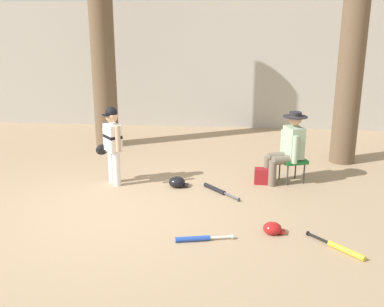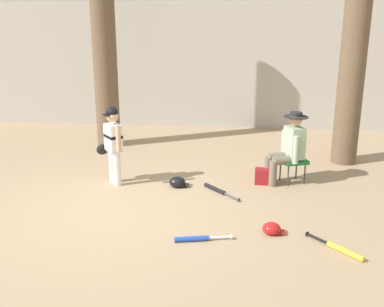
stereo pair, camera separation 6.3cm
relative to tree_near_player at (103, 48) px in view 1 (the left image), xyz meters
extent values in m
plane|color=#9E8466|center=(1.01, -3.56, -2.08)|extent=(60.00, 60.00, 0.00)
cube|color=#ADA89E|center=(1.01, 2.10, -0.54)|extent=(18.00, 0.36, 3.06)
cylinder|color=brown|center=(0.00, 0.00, 0.28)|extent=(0.50, 0.50, 4.71)
cone|color=brown|center=(0.00, 0.00, -2.08)|extent=(0.72, 0.72, 0.30)
cylinder|color=brown|center=(4.84, -0.74, 0.11)|extent=(0.47, 0.47, 4.37)
cone|color=brown|center=(4.84, -0.74, -2.08)|extent=(0.68, 0.68, 0.28)
cylinder|color=white|center=(0.85, -2.45, -1.79)|extent=(0.12, 0.12, 0.58)
cylinder|color=white|center=(0.73, -2.31, -1.79)|extent=(0.12, 0.12, 0.58)
cube|color=white|center=(0.79, -2.38, -1.28)|extent=(0.35, 0.36, 0.44)
cube|color=black|center=(0.79, -2.38, -1.25)|extent=(0.36, 0.37, 0.05)
sphere|color=tan|center=(0.79, -2.38, -0.93)|extent=(0.20, 0.20, 0.20)
sphere|color=black|center=(0.79, -2.38, -0.87)|extent=(0.19, 0.19, 0.19)
cube|color=black|center=(0.72, -2.43, -0.89)|extent=(0.17, 0.17, 0.02)
cylinder|color=tan|center=(0.93, -2.57, -1.24)|extent=(0.11, 0.11, 0.42)
cylinder|color=tan|center=(0.63, -2.24, -1.36)|extent=(0.11, 0.11, 0.40)
ellipsoid|color=black|center=(0.57, -2.26, -1.52)|extent=(0.25, 0.23, 0.18)
cube|color=#196B2D|center=(3.74, -1.98, -1.70)|extent=(0.51, 0.51, 0.06)
cylinder|color=#333338|center=(3.65, -2.17, -1.89)|extent=(0.02, 0.02, 0.38)
cylinder|color=#333338|center=(3.54, -1.89, -1.89)|extent=(0.02, 0.02, 0.38)
cylinder|color=#333338|center=(3.93, -2.06, -1.89)|extent=(0.02, 0.02, 0.38)
cylinder|color=#333338|center=(3.83, -1.78, -1.89)|extent=(0.02, 0.02, 0.38)
cylinder|color=#6B6051|center=(3.40, -2.21, -1.86)|extent=(0.13, 0.13, 0.43)
cylinder|color=#6B6051|center=(3.33, -2.02, -1.86)|extent=(0.13, 0.13, 0.43)
cylinder|color=#6B6051|center=(3.59, -2.14, -1.65)|extent=(0.43, 0.28, 0.15)
cylinder|color=#6B6051|center=(3.52, -1.95, -1.65)|extent=(0.43, 0.28, 0.15)
cube|color=#99B293|center=(3.74, -1.98, -1.39)|extent=(0.35, 0.42, 0.52)
cylinder|color=#99B293|center=(3.74, -2.21, -1.45)|extent=(0.12, 0.12, 0.46)
cylinder|color=#99B293|center=(3.59, -1.80, -1.45)|extent=(0.12, 0.12, 0.46)
sphere|color=tan|center=(3.74, -1.98, -0.99)|extent=(0.22, 0.22, 0.22)
cylinder|color=#232328|center=(3.74, -1.98, -0.95)|extent=(0.40, 0.40, 0.02)
cylinder|color=#232328|center=(3.74, -1.98, -0.92)|extent=(0.20, 0.20, 0.09)
cube|color=maroon|center=(3.28, -2.12, -1.95)|extent=(0.35, 0.20, 0.26)
cylinder|color=yellow|center=(4.11, -4.40, -2.04)|extent=(0.38, 0.40, 0.07)
cylinder|color=black|center=(3.83, -4.10, -2.04)|extent=(0.24, 0.26, 0.03)
cylinder|color=black|center=(3.72, -3.98, -2.04)|extent=(0.05, 0.05, 0.06)
cylinder|color=black|center=(2.47, -2.53, -2.04)|extent=(0.38, 0.40, 0.07)
cylinder|color=#4C4C51|center=(2.74, -2.83, -2.04)|extent=(0.24, 0.26, 0.03)
cylinder|color=#4C4C51|center=(2.85, -2.95, -2.04)|extent=(0.05, 0.05, 0.06)
cylinder|color=#2347AD|center=(2.28, -4.28, -2.04)|extent=(0.43, 0.16, 0.07)
cylinder|color=silver|center=(2.63, -4.20, -2.04)|extent=(0.29, 0.09, 0.03)
cylinder|color=silver|center=(2.77, -4.17, -2.04)|extent=(0.03, 0.06, 0.06)
ellipsoid|color=black|center=(1.84, -2.41, -2.00)|extent=(0.27, 0.25, 0.18)
cube|color=black|center=(1.97, -2.41, -2.04)|extent=(0.11, 0.14, 0.02)
ellipsoid|color=#A81919|center=(3.28, -3.96, -2.01)|extent=(0.24, 0.22, 0.16)
cube|color=#A81919|center=(3.39, -3.96, -2.04)|extent=(0.10, 0.12, 0.02)
camera|label=1|loc=(2.76, -9.31, 0.57)|focal=42.23mm
camera|label=2|loc=(2.83, -9.30, 0.57)|focal=42.23mm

